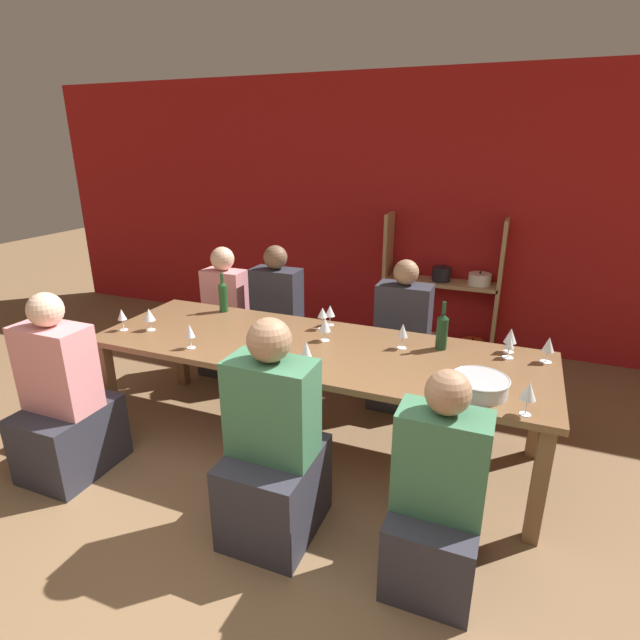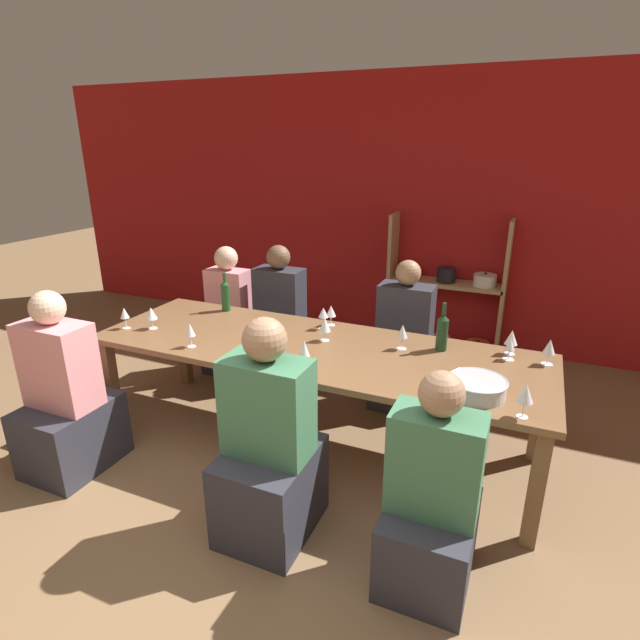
# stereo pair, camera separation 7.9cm
# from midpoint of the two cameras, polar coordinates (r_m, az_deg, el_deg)

# --- Properties ---
(ground_plane) EXTENTS (18.00, 18.00, 0.00)m
(ground_plane) POSITION_cam_midpoint_polar(r_m,az_deg,el_deg) (2.71, -15.32, -30.18)
(ground_plane) COLOR brown
(wall_back_red) EXTENTS (8.80, 0.06, 2.70)m
(wall_back_red) POSITION_cam_midpoint_polar(r_m,az_deg,el_deg) (5.32, 9.09, 12.03)
(wall_back_red) COLOR #A31919
(wall_back_red) RESTS_ON ground_plane
(shelf_unit) EXTENTS (1.15, 0.30, 1.37)m
(shelf_unit) POSITION_cam_midpoint_polar(r_m,az_deg,el_deg) (5.23, 12.96, 2.14)
(shelf_unit) COLOR tan
(shelf_unit) RESTS_ON ground_plane
(dining_table) EXTENTS (3.05, 1.00, 0.76)m
(dining_table) POSITION_cam_midpoint_polar(r_m,az_deg,el_deg) (3.37, -1.32, -4.05)
(dining_table) COLOR brown
(dining_table) RESTS_ON ground_plane
(mixing_bowl) EXTENTS (0.32, 0.32, 0.09)m
(mixing_bowl) POSITION_cam_midpoint_polar(r_m,az_deg,el_deg) (2.84, 16.97, -7.08)
(mixing_bowl) COLOR #B7BABC
(mixing_bowl) RESTS_ON dining_table
(wine_bottle_green) EXTENTS (0.07, 0.07, 0.32)m
(wine_bottle_green) POSITION_cam_midpoint_polar(r_m,az_deg,el_deg) (3.34, 13.12, -1.18)
(wine_bottle_green) COLOR #19381E
(wine_bottle_green) RESTS_ON dining_table
(wine_bottle_dark) EXTENTS (0.07, 0.07, 0.31)m
(wine_bottle_dark) POSITION_cam_midpoint_polar(r_m,az_deg,el_deg) (4.05, -11.57, 2.72)
(wine_bottle_dark) COLOR #1E4C23
(wine_bottle_dark) RESTS_ON dining_table
(wine_glass_red_a) EXTENTS (0.07, 0.07, 0.18)m
(wine_glass_red_a) POSITION_cam_midpoint_polar(r_m,az_deg,el_deg) (2.98, -2.36, -3.43)
(wine_glass_red_a) COLOR white
(wine_glass_red_a) RESTS_ON dining_table
(wine_glass_empty_a) EXTENTS (0.07, 0.07, 0.14)m
(wine_glass_empty_a) POSITION_cam_midpoint_polar(r_m,az_deg,el_deg) (3.33, 20.21, -2.57)
(wine_glass_empty_a) COLOR white
(wine_glass_empty_a) RESTS_ON dining_table
(wine_glass_empty_b) EXTENTS (0.07, 0.07, 0.17)m
(wine_glass_empty_b) POSITION_cam_midpoint_polar(r_m,az_deg,el_deg) (3.35, 24.05, -2.63)
(wine_glass_empty_b) COLOR white
(wine_glass_empty_b) RESTS_ON dining_table
(wine_glass_white_a) EXTENTS (0.07, 0.07, 0.16)m
(wine_glass_white_a) POSITION_cam_midpoint_polar(r_m,az_deg,el_deg) (3.60, -0.34, 0.75)
(wine_glass_white_a) COLOR white
(wine_glass_white_a) RESTS_ON dining_table
(wine_glass_empty_c) EXTENTS (0.07, 0.07, 0.17)m
(wine_glass_empty_c) POSITION_cam_midpoint_polar(r_m,az_deg,el_deg) (3.30, 8.76, -1.27)
(wine_glass_empty_c) COLOR white
(wine_glass_empty_c) RESTS_ON dining_table
(wine_glass_red_b) EXTENTS (0.06, 0.06, 0.16)m
(wine_glass_red_b) POSITION_cam_midpoint_polar(r_m,az_deg,el_deg) (3.86, -22.25, 0.49)
(wine_glass_red_b) COLOR white
(wine_glass_red_b) RESTS_ON dining_table
(wine_glass_empty_d) EXTENTS (0.06, 0.06, 0.17)m
(wine_glass_empty_d) POSITION_cam_midpoint_polar(r_m,az_deg,el_deg) (3.38, -15.31, -1.28)
(wine_glass_empty_d) COLOR white
(wine_glass_empty_d) RESTS_ON dining_table
(wine_glass_red_c) EXTENTS (0.08, 0.08, 0.16)m
(wine_glass_red_c) POSITION_cam_midpoint_polar(r_m,az_deg,el_deg) (3.79, -19.52, 0.50)
(wine_glass_red_c) COLOR white
(wine_glass_red_c) RESTS_ON dining_table
(wine_glass_red_d) EXTENTS (0.08, 0.08, 0.18)m
(wine_glass_red_d) POSITION_cam_midpoint_polar(r_m,az_deg,el_deg) (2.67, 21.95, -7.59)
(wine_glass_red_d) COLOR white
(wine_glass_red_d) RESTS_ON dining_table
(wine_glass_red_e) EXTENTS (0.08, 0.08, 0.16)m
(wine_glass_red_e) POSITION_cam_midpoint_polar(r_m,az_deg,el_deg) (3.41, 20.33, -1.77)
(wine_glass_red_e) COLOR white
(wine_glass_red_e) RESTS_ON dining_table
(wine_glass_empty_e) EXTENTS (0.07, 0.07, 0.16)m
(wine_glass_empty_e) POSITION_cam_midpoint_polar(r_m,az_deg,el_deg) (3.67, 0.53, 1.00)
(wine_glass_empty_e) COLOR white
(wine_glass_empty_e) RESTS_ON dining_table
(wine_glass_red_f) EXTENTS (0.08, 0.08, 0.17)m
(wine_glass_red_f) POSITION_cam_midpoint_polar(r_m,az_deg,el_deg) (3.38, -0.06, -0.61)
(wine_glass_red_f) COLOR white
(wine_glass_red_f) RESTS_ON dining_table
(person_near_a) EXTENTS (0.45, 0.57, 1.25)m
(person_near_a) POSITION_cam_midpoint_polar(r_m,az_deg,el_deg) (2.77, -6.16, -15.54)
(person_near_a) COLOR #2D2D38
(person_near_a) RESTS_ON ground_plane
(person_far_a) EXTENTS (0.42, 0.52, 1.22)m
(person_far_a) POSITION_cam_midpoint_polar(r_m,az_deg,el_deg) (4.47, -5.36, -1.34)
(person_far_a) COLOR #2D2D38
(person_far_a) RESTS_ON ground_plane
(person_near_b) EXTENTS (0.42, 0.52, 1.12)m
(person_near_b) POSITION_cam_midpoint_polar(r_m,az_deg,el_deg) (2.59, 12.30, -20.21)
(person_near_b) COLOR #2D2D38
(person_near_b) RESTS_ON ground_plane
(person_far_b) EXTENTS (0.42, 0.53, 1.20)m
(person_far_b) POSITION_cam_midpoint_polar(r_m,az_deg,el_deg) (4.11, 8.73, -3.61)
(person_far_b) COLOR #2D2D38
(person_far_b) RESTS_ON ground_plane
(person_near_c) EXTENTS (0.46, 0.57, 1.21)m
(person_near_c) POSITION_cam_midpoint_polar(r_m,az_deg,el_deg) (3.62, -27.68, -9.10)
(person_near_c) COLOR #2D2D38
(person_near_c) RESTS_ON ground_plane
(person_far_c) EXTENTS (0.38, 0.48, 1.17)m
(person_far_c) POSITION_cam_midpoint_polar(r_m,az_deg,el_deg) (4.70, -11.07, -0.65)
(person_far_c) COLOR #2D2D38
(person_far_c) RESTS_ON ground_plane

